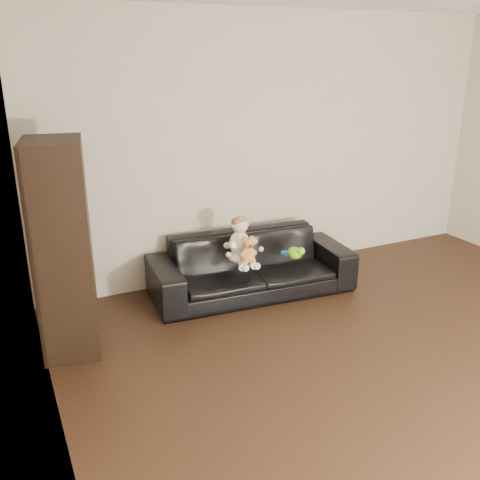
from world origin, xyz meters
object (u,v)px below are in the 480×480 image
toy_rattle (292,253)px  toy_blue_disc (286,253)px  toy_green (295,253)px  teddy_bear (248,250)px  sofa (252,265)px  cabinet (63,250)px  baby (241,243)px

toy_rattle → toy_blue_disc: toy_rattle is taller
toy_green → teddy_bear: bearing=-178.4°
teddy_bear → toy_green: size_ratio=1.53×
sofa → toy_green: size_ratio=11.75×
cabinet → toy_rattle: size_ratio=23.79×
toy_blue_disc → toy_rattle: bearing=-84.8°
sofa → toy_rattle: sofa is taller
sofa → toy_rattle: 0.40m
teddy_bear → baby: bearing=104.2°
cabinet → teddy_bear: cabinet is taller
baby → toy_green: (0.51, -0.12, -0.14)m
baby → toy_green: bearing=2.4°
toy_rattle → sofa: bearing=153.4°
sofa → toy_green: 0.43m
sofa → cabinet: 1.83m
teddy_bear → toy_green: teddy_bear is taller
teddy_bear → toy_rattle: (0.50, 0.07, -0.13)m
teddy_bear → toy_rattle: bearing=17.7°
baby → toy_blue_disc: baby is taller
baby → toy_green: 0.54m
cabinet → teddy_bear: size_ratio=6.55×
toy_green → toy_blue_disc: (-0.00, 0.15, -0.05)m
cabinet → toy_blue_disc: (2.06, 0.23, -0.44)m
sofa → baby: size_ratio=4.36×
toy_green → toy_blue_disc: bearing=91.7°
sofa → toy_green: (0.34, -0.23, 0.15)m
baby → toy_rattle: baby is taller
teddy_bear → toy_blue_disc: (0.49, 0.16, -0.16)m
toy_rattle → toy_blue_disc: 0.10m
teddy_bear → toy_blue_disc: size_ratio=2.23×
cabinet → toy_blue_disc: bearing=16.4°
baby → teddy_bear: bearing=-69.9°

